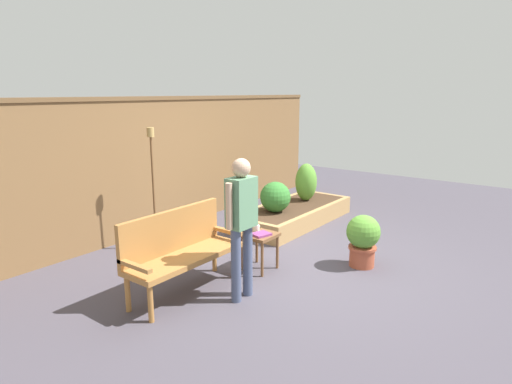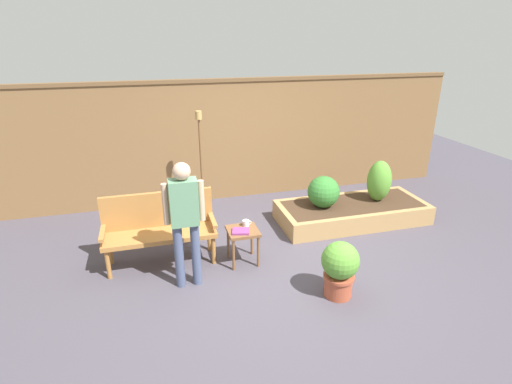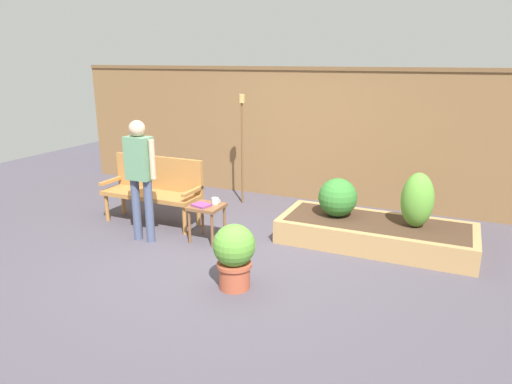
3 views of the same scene
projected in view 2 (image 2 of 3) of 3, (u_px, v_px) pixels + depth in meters
name	position (u px, v px, depth m)	size (l,w,h in m)	color
ground_plane	(278.00, 268.00, 5.17)	(14.00, 14.00, 0.00)	#47424C
fence_back	(234.00, 139.00, 7.10)	(8.40, 0.14, 2.16)	brown
garden_bench	(159.00, 224.00, 5.17)	(1.44, 0.48, 0.94)	#A87038
side_table	(243.00, 235.00, 5.18)	(0.40, 0.40, 0.48)	brown
cup_on_table	(246.00, 223.00, 5.24)	(0.12, 0.09, 0.08)	silver
book_on_table	(241.00, 231.00, 5.08)	(0.22, 0.18, 0.03)	#7F3875
potted_boxwood	(340.00, 267.00, 4.51)	(0.43, 0.43, 0.69)	#A84C33
raised_planter_bed	(352.00, 212.00, 6.44)	(2.40, 1.00, 0.30)	#AD8451
shrub_near_bench	(323.00, 192.00, 6.20)	(0.50, 0.50, 0.50)	brown
shrub_far_corner	(379.00, 181.00, 6.41)	(0.39, 0.39, 0.68)	brown
tiki_torch	(200.00, 146.00, 6.29)	(0.10, 0.10, 1.75)	brown
person_by_bench	(185.00, 215.00, 4.50)	(0.47, 0.20, 1.56)	#475170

